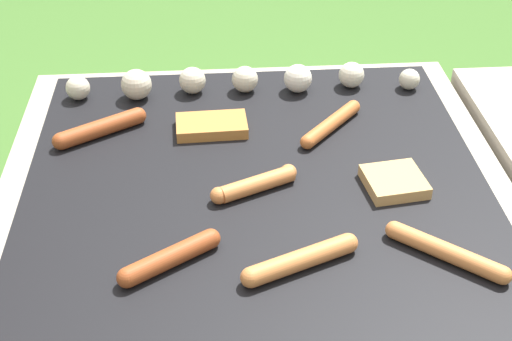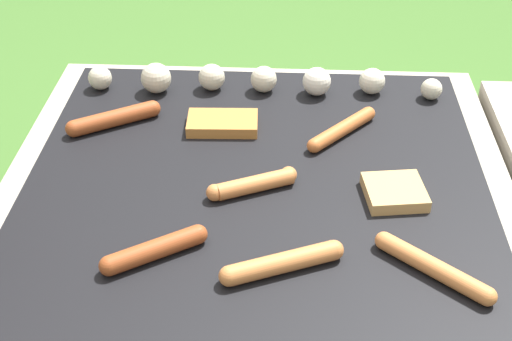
{
  "view_description": "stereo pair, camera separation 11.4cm",
  "coord_description": "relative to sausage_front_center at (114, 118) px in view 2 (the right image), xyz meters",
  "views": [
    {
      "loc": [
        -0.07,
        -0.92,
        1.12
      ],
      "look_at": [
        0.0,
        0.0,
        0.46
      ],
      "focal_mm": 50.0,
      "sensor_mm": 36.0,
      "label": 1
    },
    {
      "loc": [
        0.05,
        -0.92,
        1.12
      ],
      "look_at": [
        0.0,
        0.0,
        0.46
      ],
      "focal_mm": 50.0,
      "sensor_mm": 36.0,
      "label": 2
    }
  ],
  "objects": [
    {
      "name": "sausage_mid_right",
      "position": [
        0.13,
        -0.34,
        -0.0
      ],
      "size": [
        0.14,
        0.1,
        0.03
      ],
      "color": "#93421E",
      "rests_on": "grill"
    },
    {
      "name": "sausage_mid_left",
      "position": [
        0.31,
        -0.36,
        -0.0
      ],
      "size": [
        0.17,
        0.09,
        0.03
      ],
      "color": "#C6753D",
      "rests_on": "grill"
    },
    {
      "name": "bread_slice_right",
      "position": [
        0.48,
        -0.19,
        -0.01
      ],
      "size": [
        0.1,
        0.1,
        0.02
      ],
      "color": "tan",
      "rests_on": "grill"
    },
    {
      "name": "mushroom_row",
      "position": [
        0.24,
        0.14,
        0.01
      ],
      "size": [
        0.68,
        0.07,
        0.06
      ],
      "color": "beige",
      "rests_on": "grill"
    },
    {
      "name": "sausage_front_left",
      "position": [
        0.26,
        -0.18,
        -0.0
      ],
      "size": [
        0.14,
        0.08,
        0.03
      ],
      "color": "#C6753D",
      "rests_on": "grill"
    },
    {
      "name": "sausage_front_right",
      "position": [
        0.52,
        -0.36,
        -0.0
      ],
      "size": [
        0.15,
        0.13,
        0.03
      ],
      "color": "#C6753D",
      "rests_on": "grill"
    },
    {
      "name": "bread_slice_left",
      "position": [
        0.2,
        0.0,
        -0.01
      ],
      "size": [
        0.13,
        0.08,
        0.02
      ],
      "color": "#B27033",
      "rests_on": "grill"
    },
    {
      "name": "sausage_back_left",
      "position": [
        0.41,
        -0.01,
        -0.0
      ],
      "size": [
        0.13,
        0.14,
        0.02
      ],
      "color": "#B7602D",
      "rests_on": "grill"
    },
    {
      "name": "sausage_front_center",
      "position": [
        0.0,
        0.0,
        0.0
      ],
      "size": [
        0.16,
        0.11,
        0.03
      ],
      "color": "#93421E",
      "rests_on": "grill"
    },
    {
      "name": "grill",
      "position": [
        0.26,
        -0.15,
        -0.23
      ],
      "size": [
        0.85,
        0.85,
        0.44
      ],
      "color": "#A89E8C",
      "rests_on": "ground_plane"
    }
  ]
}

